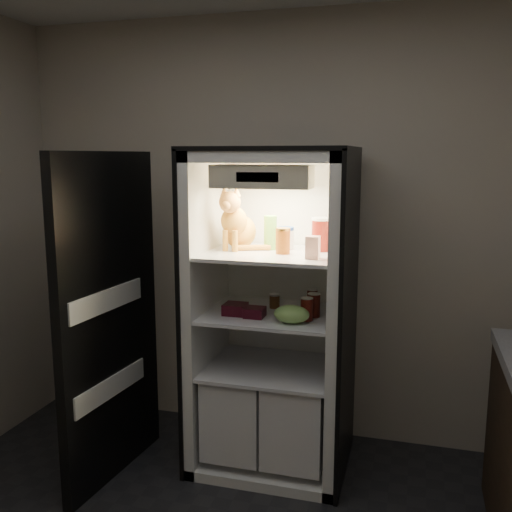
{
  "coord_description": "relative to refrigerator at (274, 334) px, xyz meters",
  "views": [
    {
      "loc": [
        0.78,
        -1.75,
        1.83
      ],
      "look_at": [
        -0.09,
        1.32,
        1.26
      ],
      "focal_mm": 40.0,
      "sensor_mm": 36.0,
      "label": 1
    }
  ],
  "objects": [
    {
      "name": "refrigerator",
      "position": [
        0.0,
        0.0,
        0.0
      ],
      "size": [
        0.9,
        0.72,
        1.88
      ],
      "color": "white",
      "rests_on": "floor"
    },
    {
      "name": "fridge_door",
      "position": [
        -0.85,
        -0.4,
        0.12
      ],
      "size": [
        0.14,
        0.87,
        1.85
      ],
      "rotation": [
        0.0,
        0.0,
        -0.09
      ],
      "color": "black",
      "rests_on": "floor"
    },
    {
      "name": "tabby_cat",
      "position": [
        -0.22,
        0.0,
        0.64
      ],
      "size": [
        0.31,
        0.35,
        0.37
      ],
      "rotation": [
        0.0,
        0.0,
        -0.07
      ],
      "color": "orange",
      "rests_on": "refrigerator"
    },
    {
      "name": "berry_box_left",
      "position": [
        -0.19,
        -0.16,
        0.18
      ],
      "size": [
        0.12,
        0.12,
        0.06
      ],
      "primitive_type": "cube",
      "color": "#440B19",
      "rests_on": "refrigerator"
    },
    {
      "name": "mayo_tub",
      "position": [
        0.05,
        0.06,
        0.56
      ],
      "size": [
        0.09,
        0.09,
        0.13
      ],
      "color": "white",
      "rests_on": "refrigerator"
    },
    {
      "name": "room_shell",
      "position": [
        0.0,
        -1.38,
        0.83
      ],
      "size": [
        3.6,
        3.6,
        3.6
      ],
      "color": "white",
      "rests_on": "floor"
    },
    {
      "name": "soda_can_b",
      "position": [
        0.25,
        -0.09,
        0.21
      ],
      "size": [
        0.07,
        0.07,
        0.13
      ],
      "color": "black",
      "rests_on": "refrigerator"
    },
    {
      "name": "grape_bag",
      "position": [
        0.16,
        -0.24,
        0.2
      ],
      "size": [
        0.19,
        0.14,
        0.1
      ],
      "primitive_type": "ellipsoid",
      "color": "#78AE51",
      "rests_on": "refrigerator"
    },
    {
      "name": "soda_can_a",
      "position": [
        0.21,
        0.07,
        0.21
      ],
      "size": [
        0.06,
        0.06,
        0.12
      ],
      "color": "black",
      "rests_on": "refrigerator"
    },
    {
      "name": "pepper_jar",
      "position": [
        0.26,
        0.05,
        0.59
      ],
      "size": [
        0.11,
        0.11,
        0.19
      ],
      "color": "maroon",
      "rests_on": "refrigerator"
    },
    {
      "name": "cream_carton",
      "position": [
        0.26,
        -0.2,
        0.56
      ],
      "size": [
        0.07,
        0.07,
        0.12
      ],
      "primitive_type": "cube",
      "color": "white",
      "rests_on": "refrigerator"
    },
    {
      "name": "parmesan_shaker",
      "position": [
        -0.03,
        0.03,
        0.6
      ],
      "size": [
        0.08,
        0.08,
        0.2
      ],
      "color": "green",
      "rests_on": "refrigerator"
    },
    {
      "name": "salsa_jar",
      "position": [
        0.07,
        -0.1,
        0.57
      ],
      "size": [
        0.08,
        0.08,
        0.14
      ],
      "color": "maroon",
      "rests_on": "refrigerator"
    },
    {
      "name": "soda_can_c",
      "position": [
        0.23,
        -0.17,
        0.21
      ],
      "size": [
        0.07,
        0.07,
        0.13
      ],
      "color": "black",
      "rests_on": "refrigerator"
    },
    {
      "name": "berry_box_right",
      "position": [
        -0.06,
        -0.19,
        0.18
      ],
      "size": [
        0.11,
        0.11,
        0.05
      ],
      "primitive_type": "cube",
      "color": "#440B19",
      "rests_on": "refrigerator"
    },
    {
      "name": "condiment_jar",
      "position": [
        -0.0,
        0.03,
        0.19
      ],
      "size": [
        0.06,
        0.06,
        0.08
      ],
      "color": "brown",
      "rests_on": "refrigerator"
    }
  ]
}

